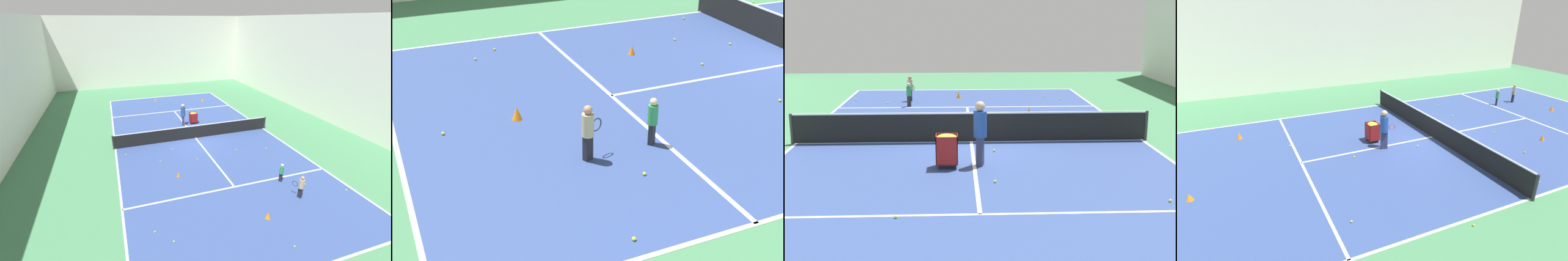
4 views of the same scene
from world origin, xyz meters
The scene contains 37 objects.
ground_plane centered at (0.00, 0.00, 0.00)m, with size 39.14×39.14×0.00m, color #3D754C.
court_playing_area centered at (0.00, 0.00, 0.00)m, with size 11.28×23.21×0.00m.
line_baseline_far centered at (0.00, 11.61, 0.01)m, with size 11.28×0.10×0.00m, color white.
line_sideline_left centered at (-5.64, 0.00, 0.01)m, with size 0.10×23.21×0.00m, color white.
line_sideline_right centered at (5.64, 0.00, 0.01)m, with size 0.10×23.21×0.00m, color white.
line_service_near centered at (0.00, -6.38, 0.01)m, with size 11.28×0.10×0.00m, color white.
line_service_far centered at (0.00, 6.38, 0.01)m, with size 11.28×0.10×0.00m, color white.
line_centre_service centered at (0.00, 0.00, 0.01)m, with size 0.10×12.77×0.00m, color white.
hall_enclosure_right centered at (11.67, 0.00, 4.19)m, with size 0.15×35.44×8.38m.
hall_enclosure_far centered at (0.00, 17.64, 4.19)m, with size 23.20×0.15×8.38m.
tennis_net centered at (0.00, 0.00, 0.51)m, with size 11.58×0.10×0.98m.
player_near_baseline centered at (2.62, -8.13, 0.68)m, with size 0.38×0.55×1.19m.
coach_at_net centered at (-0.17, 2.70, 1.03)m, with size 0.44×0.72×1.80m.
child_midcourt centered at (2.56, -6.67, 0.60)m, with size 0.30×0.30×1.05m.
ball_cart centered at (0.75, 2.85, 0.65)m, with size 0.59×0.52×0.93m.
training_cone_0 centered at (0.35, -8.93, 0.16)m, with size 0.24×0.24×0.31m, color orange.
training_cone_1 centered at (-2.49, -4.53, 0.14)m, with size 0.20×0.20×0.28m, color orange.
training_cone_2 centered at (-1.08, 10.27, 0.12)m, with size 0.24×0.24×0.24m, color orange.
training_cone_3 centered at (3.61, 8.56, 0.16)m, with size 0.25×0.25×0.32m, color orange.
tennis_ball_0 centered at (1.75, 6.52, 0.04)m, with size 0.07×0.07×0.07m, color yellow.
tennis_ball_1 centered at (-5.91, 2.64, 0.04)m, with size 0.07×0.07×0.07m, color yellow.
tennis_ball_2 centered at (-4.30, 5.82, 0.04)m, with size 0.07×0.07×0.07m, color yellow.
tennis_ball_3 centered at (1.94, -2.75, 0.04)m, with size 0.07×0.07×0.07m, color yellow.
tennis_ball_4 centered at (0.44, -10.62, 0.04)m, with size 0.07×0.07×0.07m, color yellow.
tennis_ball_5 centered at (-3.85, -8.94, 0.04)m, with size 0.07×0.07×0.07m, color yellow.
tennis_ball_6 centered at (-0.47, 4.25, 0.04)m, with size 0.07×0.07×0.07m, color yellow.
tennis_ball_7 centered at (5.22, -8.46, 0.04)m, with size 0.07×0.07×0.07m, color yellow.
tennis_ball_8 centered at (5.24, 11.63, 0.04)m, with size 0.07×0.07×0.07m, color yellow.
tennis_ball_9 centered at (5.66, 10.06, 0.04)m, with size 0.07×0.07×0.07m, color yellow.
tennis_ball_10 centered at (3.91, -3.17, 0.04)m, with size 0.07×0.07×0.07m, color yellow.
tennis_ball_11 centered at (-0.90, -3.09, 0.04)m, with size 0.07×0.07×0.07m, color yellow.
tennis_ball_12 centered at (-4.46, -8.21, 0.04)m, with size 0.07×0.07×0.07m, color yellow.
tennis_ball_13 centered at (-0.66, 1.25, 0.04)m, with size 0.07×0.07×0.07m, color yellow.
tennis_ball_14 centered at (-5.05, -1.12, 0.04)m, with size 0.07×0.07×0.07m, color yellow.
tennis_ball_15 centered at (-2.06, -1.29, 0.04)m, with size 0.07×0.07×0.07m, color yellow.
tennis_ball_16 centered at (-3.12, -2.65, 0.04)m, with size 0.07×0.07×0.07m, color yellow.
tennis_ball_17 centered at (3.58, -7.39, 0.04)m, with size 0.07×0.07×0.07m, color yellow.
Camera 1 is at (-5.46, -16.44, 7.98)m, focal length 24.00 mm.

